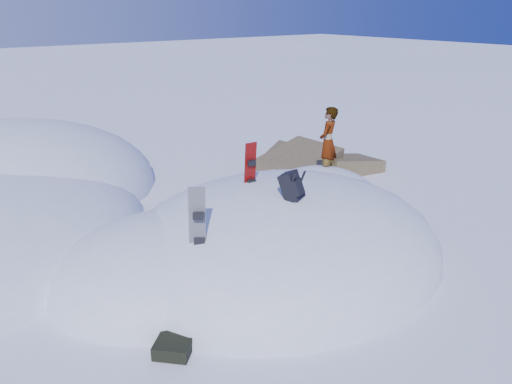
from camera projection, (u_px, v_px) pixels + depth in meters
ground at (280, 254)px, 10.12m from camera, size 120.00×120.00×0.00m
snow_mound at (266, 252)px, 10.20m from camera, size 8.00×6.00×3.00m
rock_outcrop at (311, 179)px, 14.47m from camera, size 4.68×4.41×1.68m
snowboard_red at (250, 174)px, 9.84m from camera, size 0.26×0.18×1.34m
snowboard_dark at (198, 231)px, 8.07m from camera, size 0.36×0.35×1.46m
backpack at (292, 186)px, 8.99m from camera, size 0.50×0.57×0.61m
gear_pile at (178, 337)px, 7.38m from camera, size 1.01×0.88×0.26m
person at (328, 142)px, 11.51m from camera, size 0.71×0.62×1.64m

